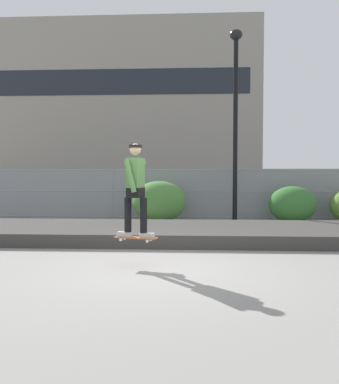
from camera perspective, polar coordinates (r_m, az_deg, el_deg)
The scene contains 11 objects.
ground_plane at distance 7.64m, azimuth -2.26°, elevation -10.36°, with size 120.00×120.00×0.00m, color gray.
gravel_berm at distance 10.99m, azimuth -0.56°, elevation -5.49°, with size 16.41×3.19×0.32m, color #3D3A38.
skateboard at distance 7.77m, azimuth -4.59°, elevation -6.22°, with size 0.82×0.39×0.07m.
skater at distance 7.68m, azimuth -4.62°, elevation 1.03°, with size 0.72×0.62×1.71m.
chain_fence at distance 15.62m, azimuth 0.56°, elevation -0.20°, with size 23.04×0.06×1.85m.
street_lamp at distance 14.96m, azimuth 8.94°, elevation 11.89°, with size 0.44×0.44×6.60m.
parked_car_near at distance 19.85m, azimuth -9.41°, elevation 0.11°, with size 4.50×2.15×1.66m.
parked_car_mid at distance 19.32m, azimuth 10.15°, elevation 0.03°, with size 4.50×2.14×1.66m.
library_building at distance 50.51m, azimuth -7.37°, elevation 10.41°, with size 31.73×16.02×17.00m.
shrub_left at distance 14.51m, azimuth -1.42°, elevation -1.30°, with size 1.84×1.51×1.42m.
shrub_center at distance 15.00m, azimuth 16.32°, elevation -1.62°, with size 1.61×1.32×1.25m.
Camera 1 is at (0.71, -7.41, 1.73)m, focal length 39.36 mm.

